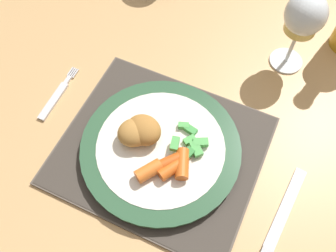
{
  "coord_description": "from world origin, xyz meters",
  "views": [
    {
      "loc": [
        0.08,
        -0.43,
        1.33
      ],
      "look_at": [
        -0.05,
        -0.15,
        0.78
      ],
      "focal_mm": 40.0,
      "sensor_mm": 36.0,
      "label": 1
    }
  ],
  "objects": [
    {
      "name": "ground_plane",
      "position": [
        0.0,
        0.0,
        0.0
      ],
      "size": [
        6.0,
        6.0,
        0.0
      ],
      "primitive_type": "plane",
      "color": "#383333"
    },
    {
      "name": "dining_table",
      "position": [
        0.0,
        0.0,
        0.65
      ],
      "size": [
        1.14,
        1.06,
        0.74
      ],
      "color": "tan",
      "rests_on": "ground"
    },
    {
      "name": "placemat",
      "position": [
        -0.05,
        -0.18,
        0.74
      ],
      "size": [
        0.34,
        0.29,
        0.01
      ],
      "color": "brown",
      "rests_on": "dining_table"
    },
    {
      "name": "dinner_plate",
      "position": [
        -0.05,
        -0.19,
        0.76
      ],
      "size": [
        0.27,
        0.27,
        0.02
      ],
      "color": "white",
      "rests_on": "placemat"
    },
    {
      "name": "breaded_croquettes",
      "position": [
        -0.09,
        -0.18,
        0.78
      ],
      "size": [
        0.09,
        0.08,
        0.04
      ],
      "color": "#B77F3D",
      "rests_on": "dinner_plate"
    },
    {
      "name": "green_beans_pile",
      "position": [
        -0.01,
        -0.16,
        0.77
      ],
      "size": [
        0.06,
        0.07,
        0.02
      ],
      "color": "green",
      "rests_on": "dinner_plate"
    },
    {
      "name": "glazed_carrots",
      "position": [
        -0.02,
        -0.22,
        0.78
      ],
      "size": [
        0.08,
        0.08,
        0.02
      ],
      "color": "orange",
      "rests_on": "dinner_plate"
    },
    {
      "name": "fork",
      "position": [
        -0.27,
        -0.17,
        0.74
      ],
      "size": [
        0.02,
        0.13,
        0.01
      ],
      "color": "silver",
      "rests_on": "dining_table"
    },
    {
      "name": "table_knife",
      "position": [
        0.17,
        -0.25,
        0.74
      ],
      "size": [
        0.04,
        0.22,
        0.01
      ],
      "color": "silver",
      "rests_on": "dining_table"
    },
    {
      "name": "wine_glass",
      "position": [
        0.09,
        0.1,
        0.86
      ],
      "size": [
        0.07,
        0.07,
        0.16
      ],
      "color": "silver",
      "rests_on": "dining_table"
    }
  ]
}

